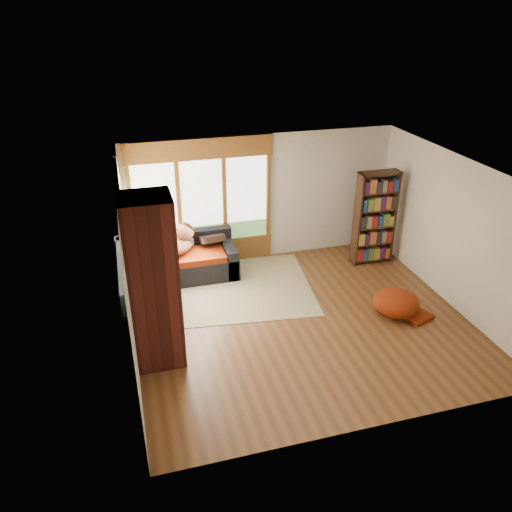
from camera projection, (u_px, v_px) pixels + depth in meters
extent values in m
plane|color=#573218|center=(301.00, 320.00, 8.49)|extent=(5.50, 5.50, 0.00)
plane|color=white|center=(308.00, 173.00, 7.31)|extent=(5.50, 5.50, 0.00)
cube|color=silver|center=(261.00, 198.00, 10.05)|extent=(5.50, 0.04, 2.60)
cube|color=silver|center=(380.00, 346.00, 5.76)|extent=(5.50, 0.04, 2.60)
cube|color=silver|center=(127.00, 275.00, 7.25)|extent=(0.04, 5.00, 2.60)
cube|color=silver|center=(455.00, 233.00, 8.56)|extent=(0.04, 5.00, 2.60)
cube|color=brown|center=(202.00, 202.00, 9.71)|extent=(2.82, 0.10, 1.90)
cube|color=white|center=(202.00, 202.00, 9.71)|extent=(2.54, 0.09, 1.62)
cube|color=brown|center=(125.00, 238.00, 8.26)|extent=(0.10, 2.62, 1.90)
cube|color=white|center=(125.00, 238.00, 8.26)|extent=(0.09, 2.36, 1.62)
cube|color=#718657|center=(122.00, 198.00, 8.80)|extent=(0.03, 0.72, 0.90)
cube|color=#471914|center=(153.00, 283.00, 7.03)|extent=(0.70, 0.70, 2.60)
cube|color=black|center=(186.00, 267.00, 9.76)|extent=(2.20, 0.90, 0.42)
cube|color=black|center=(182.00, 241.00, 9.88)|extent=(2.20, 0.20, 0.38)
cube|color=black|center=(236.00, 256.00, 9.96)|extent=(0.20, 0.90, 0.60)
cube|color=maroon|center=(181.00, 258.00, 9.51)|extent=(1.90, 0.66, 0.12)
cube|color=black|center=(156.00, 288.00, 9.05)|extent=(0.90, 2.20, 0.42)
cube|color=black|center=(134.00, 271.00, 8.78)|extent=(0.20, 2.20, 0.38)
cube|color=black|center=(161.00, 313.00, 8.15)|extent=(0.90, 0.20, 0.60)
cube|color=maroon|center=(163.00, 283.00, 8.66)|extent=(0.66, 1.20, 0.12)
cube|color=maroon|center=(158.00, 259.00, 9.47)|extent=(0.66, 0.66, 0.12)
cube|color=beige|center=(228.00, 288.00, 9.42)|extent=(3.34, 2.70, 0.01)
cube|color=#3B2113|center=(392.00, 216.00, 10.09)|extent=(0.04, 0.28, 1.93)
cube|color=#3B2113|center=(357.00, 220.00, 9.90)|extent=(0.04, 0.28, 1.93)
cube|color=#3B2113|center=(372.00, 216.00, 10.10)|extent=(0.83, 0.02, 1.93)
cube|color=#3B2113|center=(370.00, 258.00, 10.41)|extent=(0.75, 0.26, 0.03)
cube|color=#3B2113|center=(372.00, 242.00, 10.24)|extent=(0.75, 0.26, 0.03)
cube|color=#3B2113|center=(374.00, 226.00, 10.07)|extent=(0.75, 0.26, 0.03)
cube|color=#3B2113|center=(376.00, 209.00, 9.90)|extent=(0.75, 0.26, 0.03)
cube|color=#3B2113|center=(378.00, 192.00, 9.74)|extent=(0.75, 0.26, 0.03)
cube|color=#3B2113|center=(380.00, 174.00, 9.57)|extent=(0.75, 0.26, 0.03)
cube|color=#726659|center=(375.00, 219.00, 9.98)|extent=(0.71, 0.20, 1.77)
ellipsoid|color=maroon|center=(396.00, 302.00, 8.58)|extent=(0.99, 0.99, 0.43)
ellipsoid|color=brown|center=(172.00, 245.00, 9.37)|extent=(1.00, 0.87, 0.29)
sphere|color=brown|center=(185.00, 234.00, 9.49)|extent=(0.46, 0.46, 0.34)
cone|color=brown|center=(182.00, 228.00, 9.40)|extent=(0.17, 0.17, 0.15)
ellipsoid|color=black|center=(161.00, 272.00, 8.55)|extent=(0.47, 0.69, 0.22)
sphere|color=black|center=(158.00, 260.00, 8.71)|extent=(0.29, 0.29, 0.27)
cone|color=black|center=(158.00, 256.00, 8.62)|extent=(0.10, 0.10, 0.12)
cube|color=black|center=(218.00, 232.00, 9.85)|extent=(0.45, 0.12, 0.45)
cube|color=black|center=(188.00, 235.00, 9.71)|extent=(0.45, 0.12, 0.45)
cube|color=black|center=(141.00, 251.00, 9.09)|extent=(0.45, 0.12, 0.45)
cube|color=black|center=(145.00, 280.00, 8.15)|extent=(0.45, 0.12, 0.45)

